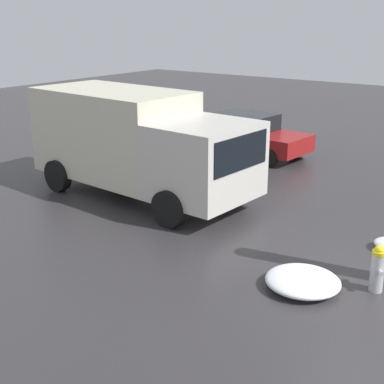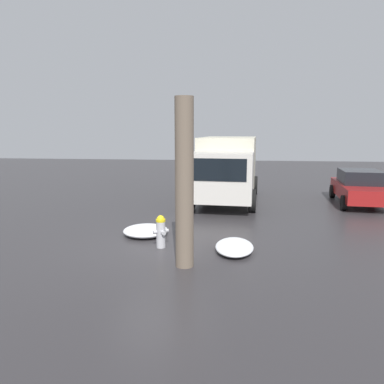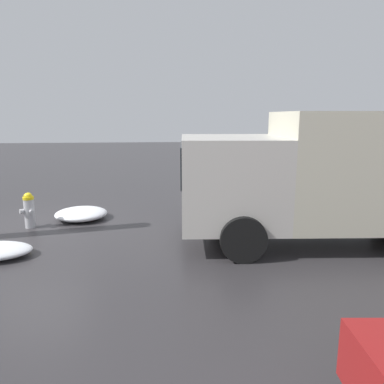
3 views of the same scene
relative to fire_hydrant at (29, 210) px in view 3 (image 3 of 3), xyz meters
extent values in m
plane|color=#333033|center=(0.00, 0.00, -0.46)|extent=(60.00, 60.00, 0.00)
cylinder|color=#B7B7BC|center=(0.00, 0.00, -0.10)|extent=(0.25, 0.25, 0.72)
cylinder|color=yellow|center=(0.00, 0.00, 0.30)|extent=(0.26, 0.26, 0.07)
sphere|color=yellow|center=(0.00, 0.00, 0.33)|extent=(0.21, 0.21, 0.21)
cylinder|color=#B7B7BC|center=(-0.14, -0.10, -0.01)|extent=(0.15, 0.15, 0.11)
cylinder|color=#B7B7BC|center=(0.10, -0.14, -0.01)|extent=(0.13, 0.13, 0.09)
cylinder|color=#B7B7BC|center=(-0.10, 0.14, -0.01)|extent=(0.13, 0.13, 0.09)
cube|color=beige|center=(4.77, -1.43, 0.92)|extent=(2.27, 2.57, 1.86)
cube|color=black|center=(3.71, -1.35, 1.29)|extent=(0.17, 2.05, 0.82)
cube|color=beige|center=(8.02, -1.64, 1.18)|extent=(4.55, 2.73, 2.38)
cylinder|color=black|center=(4.79, -2.65, -0.01)|extent=(0.92, 0.34, 0.90)
cylinder|color=black|center=(4.96, -0.22, -0.01)|extent=(0.92, 0.34, 0.90)
ellipsoid|color=white|center=(1.11, 0.70, -0.31)|extent=(1.38, 1.35, 0.30)
camera|label=1|loc=(-2.41, 8.95, 4.30)|focal=50.00mm
camera|label=2|loc=(-9.64, -1.98, 2.70)|focal=35.00mm
camera|label=3|loc=(3.22, -9.31, 2.30)|focal=35.00mm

